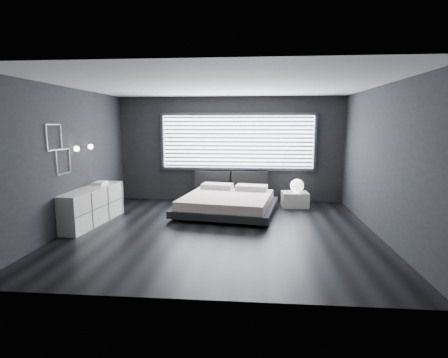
{
  "coord_description": "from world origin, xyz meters",
  "views": [
    {
      "loc": [
        0.65,
        -6.63,
        2.1
      ],
      "look_at": [
        0.0,
        0.85,
        0.9
      ],
      "focal_mm": 28.0,
      "sensor_mm": 36.0,
      "label": 1
    }
  ],
  "objects": [
    {
      "name": "room",
      "position": [
        0.0,
        0.0,
        1.4
      ],
      "size": [
        6.04,
        6.0,
        2.8
      ],
      "color": "black",
      "rests_on": "ground"
    },
    {
      "name": "book_stack",
      "position": [
        -2.75,
        0.73,
        0.79
      ],
      "size": [
        0.28,
        0.35,
        0.07
      ],
      "color": "white",
      "rests_on": "dresser"
    },
    {
      "name": "headboard",
      "position": [
        0.03,
        2.64,
        0.57
      ],
      "size": [
        1.96,
        0.16,
        0.52
      ],
      "color": "black",
      "rests_on": "ground"
    },
    {
      "name": "sconce_far",
      "position": [
        -2.88,
        0.65,
        1.6
      ],
      "size": [
        0.18,
        0.11,
        0.11
      ],
      "color": "silver",
      "rests_on": "ground"
    },
    {
      "name": "sconce_near",
      "position": [
        -2.88,
        0.05,
        1.6
      ],
      "size": [
        0.18,
        0.11,
        0.11
      ],
      "color": "silver",
      "rests_on": "ground"
    },
    {
      "name": "orb_lamp",
      "position": [
        1.73,
        2.15,
        0.54
      ],
      "size": [
        0.34,
        0.34,
        0.34
      ],
      "primitive_type": "sphere",
      "color": "white",
      "rests_on": "nightstand"
    },
    {
      "name": "dresser",
      "position": [
        -2.78,
        0.28,
        0.38
      ],
      "size": [
        0.72,
        1.94,
        0.76
      ],
      "color": "silver",
      "rests_on": "ground"
    },
    {
      "name": "nightstand",
      "position": [
        1.69,
        2.17,
        0.19
      ],
      "size": [
        0.67,
        0.57,
        0.38
      ],
      "primitive_type": "cube",
      "rotation": [
        0.0,
        0.0,
        0.06
      ],
      "color": "silver",
      "rests_on": "ground"
    },
    {
      "name": "wall_art_lower",
      "position": [
        -2.98,
        -0.3,
        1.38
      ],
      "size": [
        0.01,
        0.48,
        0.48
      ],
      "color": "#47474C",
      "rests_on": "ground"
    },
    {
      "name": "window",
      "position": [
        0.2,
        2.7,
        1.61
      ],
      "size": [
        4.14,
        0.09,
        1.52
      ],
      "color": "white",
      "rests_on": "ground"
    },
    {
      "name": "bed",
      "position": [
        0.04,
        1.38,
        0.26
      ],
      "size": [
        2.48,
        2.4,
        0.56
      ],
      "color": "black",
      "rests_on": "ground"
    },
    {
      "name": "wall_art_upper",
      "position": [
        -2.98,
        -0.55,
        1.85
      ],
      "size": [
        0.01,
        0.48,
        0.48
      ],
      "color": "#47474C",
      "rests_on": "ground"
    }
  ]
}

